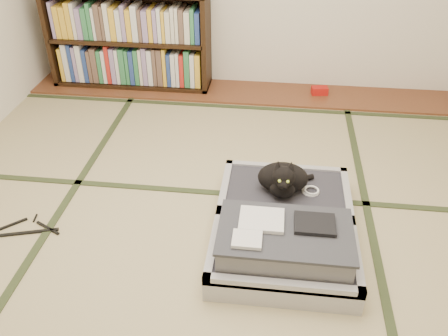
# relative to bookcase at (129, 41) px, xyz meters

# --- Properties ---
(floor) EXTENTS (4.50, 4.50, 0.00)m
(floor) POSITION_rel_bookcase_xyz_m (1.06, -2.07, -0.45)
(floor) COLOR tan
(floor) RESTS_ON ground
(wood_strip) EXTENTS (4.00, 0.50, 0.02)m
(wood_strip) POSITION_rel_bookcase_xyz_m (1.06, -0.07, -0.44)
(wood_strip) COLOR brown
(wood_strip) RESTS_ON ground
(red_item) EXTENTS (0.16, 0.11, 0.07)m
(red_item) POSITION_rel_bookcase_xyz_m (1.82, -0.04, -0.40)
(red_item) COLOR #AE120D
(red_item) RESTS_ON wood_strip
(tatami_borders) EXTENTS (4.00, 4.50, 0.01)m
(tatami_borders) POSITION_rel_bookcase_xyz_m (1.06, -1.57, -0.45)
(tatami_borders) COLOR #2D381E
(tatami_borders) RESTS_ON ground
(bookcase) EXTENTS (1.52, 0.35, 0.97)m
(bookcase) POSITION_rel_bookcase_xyz_m (0.00, 0.00, 0.00)
(bookcase) COLOR black
(bookcase) RESTS_ON wood_strip
(suitcase) EXTENTS (0.82, 1.09, 0.32)m
(suitcase) POSITION_rel_bookcase_xyz_m (1.51, -2.11, -0.34)
(suitcase) COLOR #A3A2A7
(suitcase) RESTS_ON floor
(cat) EXTENTS (0.36, 0.37, 0.29)m
(cat) POSITION_rel_bookcase_xyz_m (1.49, -1.82, -0.18)
(cat) COLOR black
(cat) RESTS_ON suitcase
(cable_coil) EXTENTS (0.11, 0.11, 0.03)m
(cable_coil) POSITION_rel_bookcase_xyz_m (1.68, -1.79, -0.28)
(cable_coil) COLOR white
(cable_coil) RESTS_ON suitcase
(hanger) EXTENTS (0.41, 0.24, 0.01)m
(hanger) POSITION_rel_bookcase_xyz_m (-0.07, -2.18, -0.44)
(hanger) COLOR black
(hanger) RESTS_ON floor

